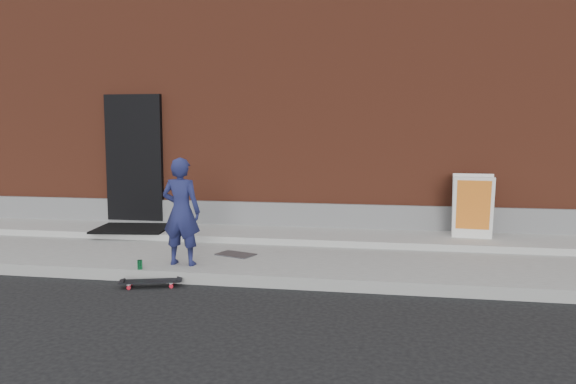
% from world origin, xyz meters
% --- Properties ---
extents(ground, '(80.00, 80.00, 0.00)m').
position_xyz_m(ground, '(0.00, 0.00, 0.00)').
color(ground, black).
rests_on(ground, ground).
extents(sidewalk, '(20.00, 3.00, 0.15)m').
position_xyz_m(sidewalk, '(0.00, 1.50, 0.07)').
color(sidewalk, gray).
rests_on(sidewalk, ground).
extents(apron, '(20.00, 1.20, 0.10)m').
position_xyz_m(apron, '(0.00, 2.40, 0.20)').
color(apron, gray).
rests_on(apron, sidewalk).
extents(building, '(20.00, 8.10, 5.00)m').
position_xyz_m(building, '(-0.00, 6.99, 2.50)').
color(building, maroon).
rests_on(building, ground).
extents(child, '(0.53, 0.36, 1.40)m').
position_xyz_m(child, '(-0.76, 0.39, 0.85)').
color(child, '#1B1F4C').
rests_on(child, sidewalk).
extents(skateboard, '(0.75, 0.40, 0.08)m').
position_xyz_m(skateboard, '(-0.95, -0.19, 0.07)').
color(skateboard, red).
rests_on(skateboard, ground).
extents(pizza_sign, '(0.65, 0.75, 0.98)m').
position_xyz_m(pizza_sign, '(3.17, 2.46, 0.74)').
color(pizza_sign, white).
rests_on(pizza_sign, apron).
extents(soda_can, '(0.08, 0.08, 0.12)m').
position_xyz_m(soda_can, '(-1.19, 0.05, 0.21)').
color(soda_can, '#198040').
rests_on(soda_can, sidewalk).
extents(doormat, '(1.27, 1.08, 0.03)m').
position_xyz_m(doormat, '(-2.30, 2.17, 0.27)').
color(doormat, black).
rests_on(doormat, apron).
extents(utility_plate, '(0.60, 0.49, 0.02)m').
position_xyz_m(utility_plate, '(-0.21, 1.04, 0.16)').
color(utility_plate, '#4D4C51').
rests_on(utility_plate, sidewalk).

